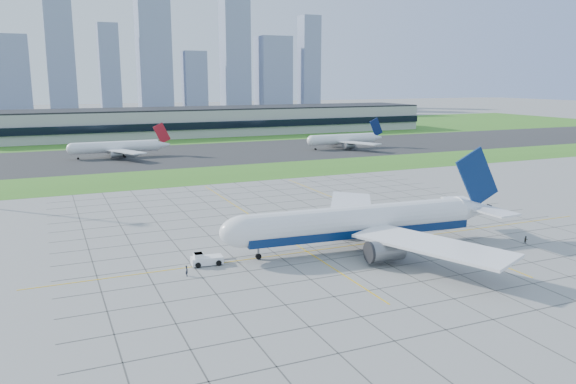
% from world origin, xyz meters
% --- Properties ---
extents(ground, '(1400.00, 1400.00, 0.00)m').
position_xyz_m(ground, '(0.00, 0.00, 0.00)').
color(ground, gray).
rests_on(ground, ground).
extents(grass_median, '(700.00, 35.00, 0.04)m').
position_xyz_m(grass_median, '(0.00, 90.00, 0.02)').
color(grass_median, '#3A7321').
rests_on(grass_median, ground).
extents(asphalt_taxiway, '(700.00, 75.00, 0.04)m').
position_xyz_m(asphalt_taxiway, '(0.00, 145.00, 0.03)').
color(asphalt_taxiway, '#383838').
rests_on(asphalt_taxiway, ground).
extents(grass_far, '(700.00, 145.00, 0.04)m').
position_xyz_m(grass_far, '(0.00, 255.00, 0.02)').
color(grass_far, '#3A7321').
rests_on(grass_far, ground).
extents(apron_markings, '(120.00, 130.00, 0.03)m').
position_xyz_m(apron_markings, '(0.43, 11.09, 0.02)').
color(apron_markings, '#474744').
rests_on(apron_markings, ground).
extents(terminal, '(260.00, 43.00, 15.80)m').
position_xyz_m(terminal, '(40.00, 229.87, 7.89)').
color(terminal, '#B7B7B2').
rests_on(terminal, ground).
extents(city_skyline, '(523.00, 32.40, 160.00)m').
position_xyz_m(city_skyline, '(-8.71, 520.00, 59.09)').
color(city_skyline, '#8592AF').
rests_on(city_skyline, ground).
extents(airliner, '(59.62, 60.24, 18.76)m').
position_xyz_m(airliner, '(0.50, -4.17, 5.13)').
color(airliner, white).
rests_on(airliner, ground).
extents(pushback_tug, '(8.12, 3.17, 2.24)m').
position_xyz_m(pushback_tug, '(-29.79, -1.83, 1.00)').
color(pushback_tug, white).
rests_on(pushback_tug, ground).
extents(crew_near, '(0.51, 0.72, 1.87)m').
position_xyz_m(crew_near, '(-34.18, -6.25, 0.93)').
color(crew_near, black).
rests_on(crew_near, ground).
extents(crew_far, '(0.92, 0.81, 1.59)m').
position_xyz_m(crew_far, '(32.19, -14.87, 0.79)').
color(crew_far, black).
rests_on(crew_far, ground).
extents(distant_jet_1, '(39.96, 42.66, 14.08)m').
position_xyz_m(distant_jet_1, '(-26.07, 147.46, 4.49)').
color(distant_jet_1, white).
rests_on(distant_jet_1, ground).
extents(distant_jet_2, '(38.12, 42.66, 14.08)m').
position_xyz_m(distant_jet_2, '(75.69, 136.72, 4.49)').
color(distant_jet_2, white).
rests_on(distant_jet_2, ground).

